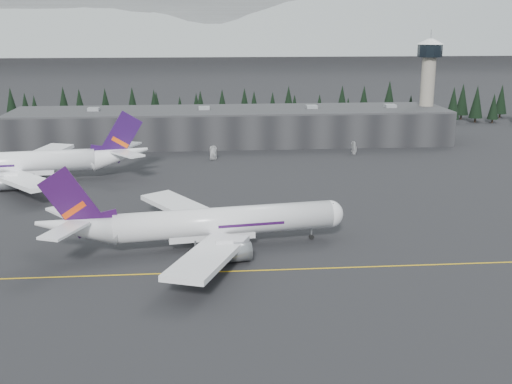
{
  "coord_description": "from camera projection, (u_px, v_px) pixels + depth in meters",
  "views": [
    {
      "loc": [
        -11.45,
        -111.29,
        44.42
      ],
      "look_at": [
        0.0,
        20.0,
        9.0
      ],
      "focal_mm": 45.0,
      "sensor_mm": 36.0,
      "label": 1
    }
  ],
  "objects": [
    {
      "name": "taxiline",
      "position": [
        266.0,
        270.0,
        117.63
      ],
      "size": [
        400.0,
        0.4,
        0.02
      ],
      "primitive_type": "cube",
      "color": "gold",
      "rests_on": "ground"
    },
    {
      "name": "terminal",
      "position": [
        231.0,
        126.0,
        238.19
      ],
      "size": [
        160.0,
        30.0,
        12.6
      ],
      "color": "black",
      "rests_on": "ground"
    },
    {
      "name": "ground",
      "position": [
        265.0,
        266.0,
        119.56
      ],
      "size": [
        1400.0,
        1400.0,
        0.0
      ],
      "primitive_type": "plane",
      "color": "black",
      "rests_on": "ground"
    },
    {
      "name": "jet_main",
      "position": [
        198.0,
        224.0,
        127.77
      ],
      "size": [
        61.68,
        56.59,
        18.2
      ],
      "rotation": [
        0.0,
        0.0,
        0.14
      ],
      "color": "silver",
      "rests_on": "ground"
    },
    {
      "name": "treeline",
      "position": [
        227.0,
        109.0,
        273.47
      ],
      "size": [
        360.0,
        20.0,
        15.0
      ],
      "primitive_type": "cube",
      "color": "black",
      "rests_on": "ground"
    },
    {
      "name": "mountain_ridge",
      "position": [
        206.0,
        47.0,
        1081.65
      ],
      "size": [
        4400.0,
        900.0,
        420.0
      ],
      "primitive_type": null,
      "color": "white",
      "rests_on": "ground"
    },
    {
      "name": "gse_vehicle_a",
      "position": [
        213.0,
        158.0,
        210.42
      ],
      "size": [
        3.54,
        5.19,
        1.32
      ],
      "primitive_type": "imported",
      "rotation": [
        0.0,
        0.0,
        0.31
      ],
      "color": "silver",
      "rests_on": "ground"
    },
    {
      "name": "control_tower",
      "position": [
        428.0,
        77.0,
        242.93
      ],
      "size": [
        10.0,
        10.0,
        37.7
      ],
      "color": "gray",
      "rests_on": "ground"
    },
    {
      "name": "jet_parked",
      "position": [
        30.0,
        162.0,
        181.12
      ],
      "size": [
        65.96,
        60.54,
        19.45
      ],
      "rotation": [
        0.0,
        0.0,
        3.27
      ],
      "color": "white",
      "rests_on": "ground"
    },
    {
      "name": "gse_vehicle_b",
      "position": [
        354.0,
        152.0,
        218.73
      ],
      "size": [
        4.81,
        2.71,
        1.55
      ],
      "primitive_type": "imported",
      "rotation": [
        0.0,
        0.0,
        -1.37
      ],
      "color": "#BDBDBF",
      "rests_on": "ground"
    }
  ]
}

